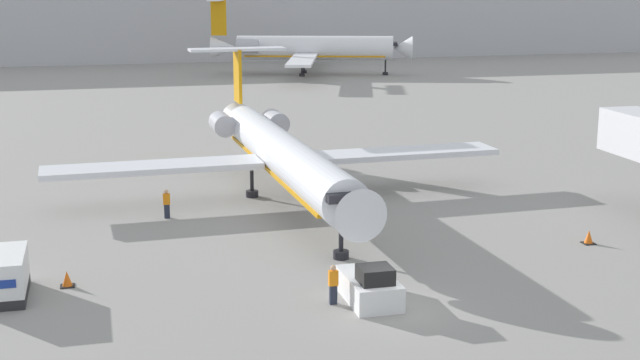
{
  "coord_description": "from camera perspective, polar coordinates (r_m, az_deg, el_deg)",
  "views": [
    {
      "loc": [
        -11.61,
        -33.81,
        13.78
      ],
      "look_at": [
        0.0,
        11.64,
        3.0
      ],
      "focal_mm": 50.0,
      "sensor_mm": 36.0,
      "label": 1
    }
  ],
  "objects": [
    {
      "name": "ground_plane",
      "position": [
        38.32,
        4.35,
        -8.17
      ],
      "size": [
        600.0,
        600.0,
        0.0
      ],
      "primitive_type": "plane",
      "color": "gray"
    },
    {
      "name": "terminal_building",
      "position": [
        154.4,
        -10.17,
        10.22
      ],
      "size": [
        180.0,
        16.8,
        13.9
      ],
      "color": "#B2B2B7",
      "rests_on": "ground"
    },
    {
      "name": "airplane_main",
      "position": [
        55.92,
        -2.56,
        1.8
      ],
      "size": [
        29.17,
        30.83,
        8.43
      ],
      "color": "silver",
      "rests_on": "ground"
    },
    {
      "name": "pushback_tug",
      "position": [
        38.84,
        3.19,
        -6.81
      ],
      "size": [
        2.01,
        3.83,
        1.81
      ],
      "color": "silver",
      "rests_on": "ground"
    },
    {
      "name": "luggage_cart",
      "position": [
        41.51,
        -19.62,
        -5.78
      ],
      "size": [
        1.95,
        3.78,
        1.98
      ],
      "color": "#232326",
      "rests_on": "ground"
    },
    {
      "name": "worker_near_tug",
      "position": [
        38.35,
        0.85,
        -6.65
      ],
      "size": [
        0.4,
        0.25,
        1.75
      ],
      "color": "#232838",
      "rests_on": "ground"
    },
    {
      "name": "worker_by_wing",
      "position": [
        52.46,
        -9.79,
        -1.47
      ],
      "size": [
        0.4,
        0.24,
        1.71
      ],
      "color": "#232838",
      "rests_on": "ground"
    },
    {
      "name": "traffic_cone_left",
      "position": [
        42.23,
        -15.88,
        -6.12
      ],
      "size": [
        0.64,
        0.64,
        0.73
      ],
      "color": "black",
      "rests_on": "ground"
    },
    {
      "name": "traffic_cone_right",
      "position": [
        49.05,
        16.82,
        -3.52
      ],
      "size": [
        0.64,
        0.64,
        0.73
      ],
      "color": "black",
      "rests_on": "ground"
    },
    {
      "name": "airplane_parked_far_right",
      "position": [
        127.66,
        -0.78,
        8.45
      ],
      "size": [
        28.87,
        37.17,
        10.6
      ],
      "color": "white",
      "rests_on": "ground"
    }
  ]
}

